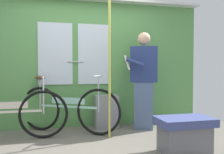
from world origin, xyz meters
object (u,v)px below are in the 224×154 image
object	(u,v)px
passenger_reading_newspaper	(143,78)
trash_bin_by_wall	(106,111)
bicycle_near_door	(68,109)
bench_seat_corner	(184,134)
bicycle_leaning_behind	(8,114)
handrail_pole	(109,63)

from	to	relation	value
passenger_reading_newspaper	trash_bin_by_wall	xyz separation A→B (m)	(-0.61, 0.27, -0.60)
bicycle_near_door	bench_seat_corner	world-z (taller)	bicycle_near_door
trash_bin_by_wall	bench_seat_corner	distance (m)	1.66
trash_bin_by_wall	bench_seat_corner	xyz separation A→B (m)	(0.69, -1.50, -0.05)
bicycle_near_door	trash_bin_by_wall	size ratio (longest dim) A/B	2.71
bicycle_leaning_behind	handrail_pole	distance (m)	1.69
bicycle_leaning_behind	bench_seat_corner	bearing A→B (deg)	-24.80
trash_bin_by_wall	passenger_reading_newspaper	bearing A→B (deg)	-23.85
bicycle_near_door	bicycle_leaning_behind	distance (m)	0.92
bicycle_near_door	bicycle_leaning_behind	xyz separation A→B (m)	(-0.89, -0.24, -0.01)
passenger_reading_newspaper	handrail_pole	bearing A→B (deg)	51.24
bicycle_near_door	trash_bin_by_wall	world-z (taller)	bicycle_near_door
passenger_reading_newspaper	bench_seat_corner	distance (m)	1.40
bicycle_near_door	trash_bin_by_wall	xyz separation A→B (m)	(0.69, 0.20, -0.10)
handrail_pole	bench_seat_corner	size ratio (longest dim) A/B	3.28
passenger_reading_newspaper	trash_bin_by_wall	distance (m)	0.90
trash_bin_by_wall	handrail_pole	size ratio (longest dim) A/B	0.26
bicycle_leaning_behind	bench_seat_corner	distance (m)	2.52
bicycle_near_door	handrail_pole	distance (m)	1.07
passenger_reading_newspaper	handrail_pole	world-z (taller)	handrail_pole
bicycle_near_door	bicycle_leaning_behind	world-z (taller)	bicycle_near_door
bicycle_near_door	handrail_pole	world-z (taller)	handrail_pole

